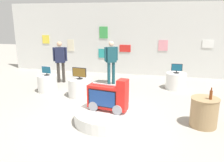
# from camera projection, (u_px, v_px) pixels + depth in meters

# --- Properties ---
(ground_plane) EXTENTS (30.00, 30.00, 0.00)m
(ground_plane) POSITION_uv_depth(u_px,v_px,m) (101.00, 122.00, 6.01)
(ground_plane) COLOR #9E998E
(back_wall_display) EXTENTS (12.00, 0.13, 3.21)m
(back_wall_display) POSITION_uv_depth(u_px,v_px,m) (133.00, 40.00, 10.63)
(back_wall_display) COLOR silver
(back_wall_display) RESTS_ON ground
(main_display_pedestal) EXTENTS (1.69, 1.69, 0.30)m
(main_display_pedestal) POSITION_uv_depth(u_px,v_px,m) (108.00, 116.00, 6.00)
(main_display_pedestal) COLOR silver
(main_display_pedestal) RESTS_ON ground
(novelty_firetruck_tv) EXTENTS (1.05, 0.50, 0.85)m
(novelty_firetruck_tv) POSITION_uv_depth(u_px,v_px,m) (108.00, 98.00, 5.86)
(novelty_firetruck_tv) COLOR gray
(novelty_firetruck_tv) RESTS_ON main_display_pedestal
(display_pedestal_left_rear) EXTENTS (0.73, 0.73, 0.60)m
(display_pedestal_left_rear) POSITION_uv_depth(u_px,v_px,m) (176.00, 81.00, 8.72)
(display_pedestal_left_rear) COLOR silver
(display_pedestal_left_rear) RESTS_ON ground
(tv_on_left_rear) EXTENTS (0.39, 0.21, 0.34)m
(tv_on_left_rear) POSITION_uv_depth(u_px,v_px,m) (177.00, 68.00, 8.59)
(tv_on_left_rear) COLOR black
(tv_on_left_rear) RESTS_ON display_pedestal_left_rear
(display_pedestal_center_rear) EXTENTS (0.69, 0.69, 0.60)m
(display_pedestal_center_rear) POSITION_uv_depth(u_px,v_px,m) (47.00, 83.00, 8.39)
(display_pedestal_center_rear) COLOR silver
(display_pedestal_center_rear) RESTS_ON ground
(tv_on_center_rear) EXTENTS (0.39, 0.20, 0.33)m
(tv_on_center_rear) POSITION_uv_depth(u_px,v_px,m) (46.00, 71.00, 8.26)
(tv_on_center_rear) COLOR black
(tv_on_center_rear) RESTS_ON display_pedestal_center_rear
(display_pedestal_right_rear) EXTENTS (0.78, 0.78, 0.60)m
(display_pedestal_right_rear) POSITION_uv_depth(u_px,v_px,m) (80.00, 88.00, 7.90)
(display_pedestal_right_rear) COLOR silver
(display_pedestal_right_rear) RESTS_ON ground
(tv_on_right_rear) EXTENTS (0.50, 0.21, 0.38)m
(tv_on_right_rear) POSITION_uv_depth(u_px,v_px,m) (79.00, 73.00, 7.76)
(tv_on_right_rear) COLOR black
(tv_on_right_rear) RESTS_ON display_pedestal_right_rear
(side_table_round) EXTENTS (0.67, 0.67, 0.72)m
(side_table_round) POSITION_uv_depth(u_px,v_px,m) (204.00, 112.00, 5.70)
(side_table_round) COLOR #9E7F56
(side_table_round) RESTS_ON ground
(bottle_on_side_table) EXTENTS (0.07, 0.07, 0.29)m
(bottle_on_side_table) POSITION_uv_depth(u_px,v_px,m) (211.00, 95.00, 5.50)
(bottle_on_side_table) COLOR brown
(bottle_on_side_table) RESTS_ON side_table_round
(shopper_browsing_near_truck) EXTENTS (0.54, 0.31, 1.66)m
(shopper_browsing_near_truck) POSITION_uv_depth(u_px,v_px,m) (60.00, 59.00, 9.43)
(shopper_browsing_near_truck) COLOR #38332D
(shopper_browsing_near_truck) RESTS_ON ground
(shopper_browsing_rear) EXTENTS (0.46, 0.39, 1.71)m
(shopper_browsing_rear) POSITION_uv_depth(u_px,v_px,m) (111.00, 59.00, 9.14)
(shopper_browsing_rear) COLOR #194751
(shopper_browsing_rear) RESTS_ON ground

